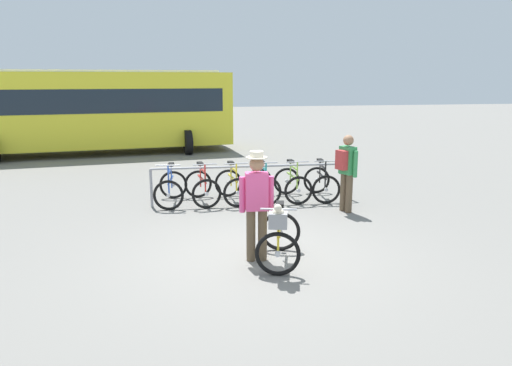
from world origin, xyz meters
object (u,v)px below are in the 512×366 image
object	(u,v)px
racked_bike_teal	(263,185)
pedestrian_with_backpack	(347,168)
racked_bike_red	(202,187)
bus_distant	(95,107)
racked_bike_blue	(171,188)
racked_bike_black	(321,183)
featured_bicycle	(279,235)
racked_bike_lime	(292,184)
racked_bike_yellow	(233,186)
person_with_featured_bike	(257,202)

from	to	relation	value
racked_bike_teal	pedestrian_with_backpack	size ratio (longest dim) A/B	0.68
racked_bike_red	bus_distant	world-z (taller)	bus_distant
racked_bike_blue	pedestrian_with_backpack	world-z (taller)	pedestrian_with_backpack
pedestrian_with_backpack	racked_bike_red	bearing A→B (deg)	156.42
racked_bike_black	featured_bicycle	world-z (taller)	featured_bicycle
pedestrian_with_backpack	racked_bike_lime	bearing A→B (deg)	124.69
racked_bike_yellow	pedestrian_with_backpack	xyz separation A→B (m)	(2.24, -1.26, 0.57)
racked_bike_lime	bus_distant	bearing A→B (deg)	124.03
racked_bike_blue	person_with_featured_bike	size ratio (longest dim) A/B	0.68
racked_bike_teal	racked_bike_blue	bearing A→B (deg)	178.11
racked_bike_lime	racked_bike_black	bearing A→B (deg)	-1.89
racked_bike_lime	person_with_featured_bike	size ratio (longest dim) A/B	0.63
racked_bike_yellow	racked_bike_teal	distance (m)	0.70
racked_bike_red	racked_bike_teal	xyz separation A→B (m)	(1.40, -0.05, 0.00)
racked_bike_teal	bus_distant	distance (m)	9.49
person_with_featured_bike	pedestrian_with_backpack	size ratio (longest dim) A/B	1.05
racked_bike_red	bus_distant	distance (m)	8.82
racked_bike_teal	featured_bicycle	world-z (taller)	featured_bicycle
racked_bike_red	racked_bike_yellow	world-z (taller)	same
racked_bike_red	featured_bicycle	size ratio (longest dim) A/B	0.93
person_with_featured_bike	bus_distant	xyz separation A→B (m)	(-3.95, 11.68, 0.79)
racked_bike_teal	racked_bike_lime	xyz separation A→B (m)	(0.70, -0.02, 0.00)
racked_bike_blue	racked_bike_teal	size ratio (longest dim) A/B	1.05
racked_bike_lime	bus_distant	world-z (taller)	bus_distant
racked_bike_yellow	racked_bike_black	xyz separation A→B (m)	(2.10, -0.07, 0.00)
pedestrian_with_backpack	bus_distant	xyz separation A→B (m)	(-6.31, 9.32, 0.80)
racked_bike_red	racked_bike_lime	world-z (taller)	same
racked_bike_yellow	bus_distant	distance (m)	9.13
racked_bike_blue	racked_bike_red	world-z (taller)	same
racked_bike_lime	person_with_featured_bike	xyz separation A→B (m)	(-1.52, -3.58, 0.58)
racked_bike_teal	racked_bike_red	bearing A→B (deg)	178.11
racked_bike_teal	featured_bicycle	distance (m)	3.90
pedestrian_with_backpack	bus_distant	bearing A→B (deg)	124.12
racked_bike_blue	racked_bike_black	distance (m)	3.50
racked_bike_lime	person_with_featured_bike	world-z (taller)	person_with_featured_bike
racked_bike_yellow	person_with_featured_bike	xyz separation A→B (m)	(-0.12, -3.62, 0.58)
racked_bike_blue	bus_distant	world-z (taller)	bus_distant
person_with_featured_bike	racked_bike_black	bearing A→B (deg)	57.98
racked_bike_teal	person_with_featured_bike	distance (m)	3.74
racked_bike_teal	racked_bike_black	world-z (taller)	same
person_with_featured_bike	bus_distant	bearing A→B (deg)	108.68
racked_bike_yellow	pedestrian_with_backpack	size ratio (longest dim) A/B	0.70
racked_bike_yellow	bus_distant	world-z (taller)	bus_distant
racked_bike_lime	racked_bike_teal	bearing A→B (deg)	178.11
racked_bike_yellow	racked_bike_teal	world-z (taller)	same
racked_bike_blue	racked_bike_lime	distance (m)	2.80
racked_bike_yellow	bus_distant	xyz separation A→B (m)	(-4.07, 8.06, 1.37)
racked_bike_lime	featured_bicycle	bearing A→B (deg)	-107.79
racked_bike_lime	bus_distant	xyz separation A→B (m)	(-5.47, 8.10, 1.37)
racked_bike_black	pedestrian_with_backpack	distance (m)	1.33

